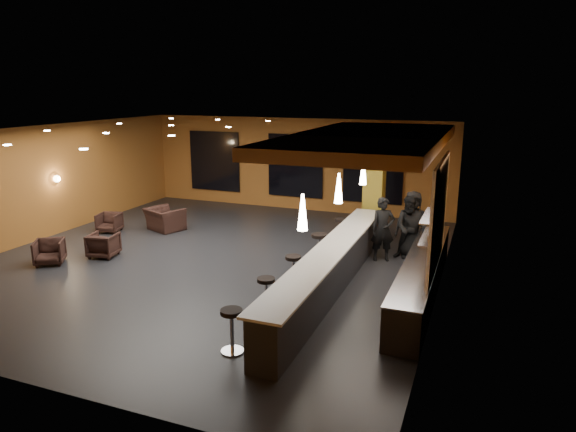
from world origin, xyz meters
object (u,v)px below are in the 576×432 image
(bar_counter, at_px, (331,270))
(column, at_px, (374,184))
(staff_b, at_px, (411,228))
(staff_a, at_px, (383,229))
(bar_stool_3, at_px, (319,245))
(pendant_0, at_px, (303,212))
(armchair_d, at_px, (165,219))
(bar_stool_0, at_px, (232,325))
(bar_stool_1, at_px, (266,291))
(armchair_b, at_px, (104,245))
(armchair_c, at_px, (109,223))
(bar_stool_4, at_px, (341,228))
(staff_c, at_px, (412,225))
(prep_counter, at_px, (421,277))
(pendant_1, at_px, (339,188))
(armchair_a, at_px, (49,252))
(bar_stool_2, at_px, (293,267))
(pendant_2, at_px, (363,172))

(bar_counter, bearing_deg, column, 90.00)
(column, bearing_deg, staff_b, -49.81)
(bar_counter, bearing_deg, staff_a, 75.16)
(staff_b, relative_size, bar_stool_3, 2.10)
(pendant_0, distance_m, armchair_d, 8.58)
(column, height_order, bar_stool_0, column)
(bar_counter, relative_size, staff_a, 4.54)
(pendant_0, relative_size, staff_a, 0.40)
(bar_stool_1, bearing_deg, staff_a, 69.37)
(armchair_b, xyz_separation_m, armchair_c, (-1.55, 2.10, -0.02))
(armchair_c, height_order, bar_stool_1, bar_stool_1)
(staff_a, xyz_separation_m, bar_stool_4, (-1.41, 0.93, -0.35))
(armchair_d, relative_size, bar_stool_0, 1.39)
(column, bearing_deg, staff_c, -45.98)
(bar_counter, distance_m, armchair_d, 7.32)
(staff_c, xyz_separation_m, armchair_c, (-9.59, -0.98, -0.62))
(column, height_order, armchair_c, column)
(prep_counter, height_order, pendant_1, pendant_1)
(column, distance_m, armchair_d, 6.96)
(armchair_a, xyz_separation_m, bar_stool_0, (6.76, -2.47, 0.19))
(bar_stool_2, bearing_deg, armchair_d, 151.20)
(prep_counter, relative_size, pendant_0, 8.57)
(staff_c, relative_size, bar_stool_3, 2.20)
(bar_counter, bearing_deg, armchair_a, -173.05)
(prep_counter, distance_m, armchair_a, 9.69)
(bar_stool_0, bearing_deg, bar_stool_4, 89.09)
(prep_counter, xyz_separation_m, armchair_d, (-8.65, 2.55, -0.06))
(pendant_2, distance_m, bar_stool_3, 2.41)
(bar_stool_1, distance_m, bar_stool_2, 1.55)
(column, xyz_separation_m, staff_a, (0.69, -2.00, -0.87))
(bar_stool_1, height_order, bar_stool_2, bar_stool_1)
(pendant_2, height_order, bar_stool_0, pendant_2)
(pendant_2, bearing_deg, armchair_c, -174.34)
(armchair_a, distance_m, armchair_c, 3.17)
(pendant_0, bearing_deg, pendant_1, 90.00)
(pendant_1, bearing_deg, armchair_a, -169.36)
(pendant_0, distance_m, armchair_a, 7.92)
(bar_stool_1, bearing_deg, pendant_1, 67.06)
(pendant_0, bearing_deg, bar_stool_3, 102.62)
(armchair_b, xyz_separation_m, bar_stool_1, (5.73, -1.75, 0.16))
(staff_a, distance_m, bar_stool_4, 1.72)
(armchair_c, relative_size, armchair_d, 0.61)
(column, relative_size, pendant_2, 5.00)
(armchair_a, xyz_separation_m, bar_stool_4, (6.87, 4.45, 0.19))
(pendant_2, height_order, bar_stool_2, pendant_2)
(bar_stool_1, height_order, bar_stool_4, bar_stool_4)
(column, height_order, bar_stool_2, column)
(pendant_0, height_order, bar_stool_2, pendant_0)
(staff_a, distance_m, armchair_c, 8.92)
(staff_a, distance_m, bar_stool_2, 3.16)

